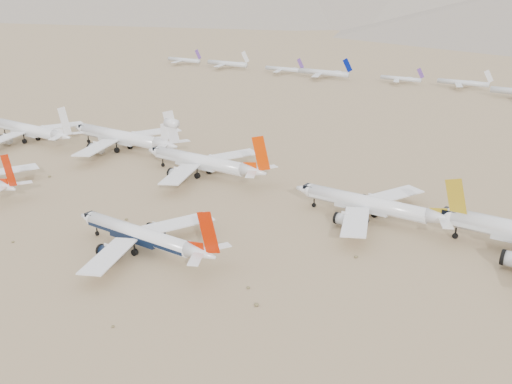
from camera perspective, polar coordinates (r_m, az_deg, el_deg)
ground at (r=148.57m, az=-8.87°, el=-7.12°), size 7000.00×7000.00×0.00m
main_airliner at (r=154.04m, az=-11.17°, el=-4.35°), size 47.81×46.69×16.87m
row2_gold_tail at (r=174.58m, az=11.63°, el=-1.29°), size 51.09×49.97×18.19m
row2_orange_tail at (r=212.67m, az=-5.18°, el=2.96°), size 54.35×53.17×19.39m
row2_white_trijet at (r=251.44m, az=-12.96°, el=5.34°), size 59.97×58.61×21.25m
row2_white_twin at (r=279.75m, az=-21.60°, el=5.74°), size 54.20×53.04×19.37m
desert_scrub at (r=126.16m, az=-15.01°, el=-12.70°), size 276.33×121.67×0.63m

